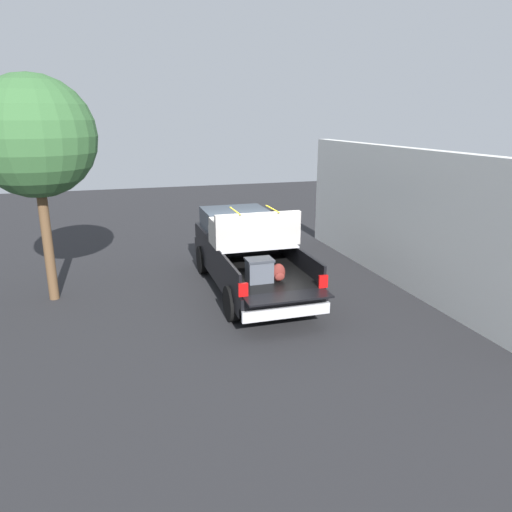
% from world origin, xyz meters
% --- Properties ---
extents(ground_plane, '(40.00, 40.00, 0.00)m').
position_xyz_m(ground_plane, '(0.00, 0.00, 0.00)').
color(ground_plane, '#262628').
extents(pickup_truck, '(6.05, 2.10, 2.23)m').
position_xyz_m(pickup_truck, '(0.37, 0.00, 0.97)').
color(pickup_truck, black).
rests_on(pickup_truck, ground_plane).
extents(building_facade, '(10.44, 0.36, 3.63)m').
position_xyz_m(building_facade, '(-0.56, -4.08, 1.82)').
color(building_facade, white).
rests_on(building_facade, ground_plane).
extents(tree_background, '(2.79, 2.79, 5.35)m').
position_xyz_m(tree_background, '(0.81, 4.86, 3.93)').
color(tree_background, brown).
rests_on(tree_background, ground_plane).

